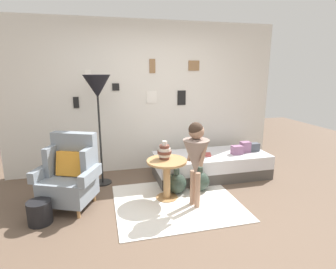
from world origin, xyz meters
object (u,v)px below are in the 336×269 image
side_table (167,171)px  demijohn_far (200,181)px  demijohn_near (176,183)px  daybed (211,165)px  person_child (196,154)px  book_on_daybed (204,154)px  armchair (70,174)px  vase_striped (164,152)px  floor_lamp (97,90)px  magazine_basket (40,212)px

side_table → demijohn_far: size_ratio=1.52×
side_table → demijohn_near: 0.34m
daybed → demijohn_far: (-0.39, -0.49, -0.05)m
person_child → demijohn_near: bearing=106.4°
side_table → book_on_daybed: 0.96m
armchair → daybed: armchair is taller
demijohn_near → demijohn_far: bearing=-0.1°
demijohn_near → demijohn_far: (0.37, -0.00, -0.00)m
vase_striped → demijohn_near: (0.20, 0.07, -0.52)m
daybed → vase_striped: (-0.95, -0.56, 0.48)m
book_on_daybed → demijohn_far: bearing=-118.1°
demijohn_near → floor_lamp: bearing=148.7°
floor_lamp → demijohn_far: size_ratio=4.53×
book_on_daybed → demijohn_near: size_ratio=0.57×
armchair → person_child: (1.59, -0.44, 0.30)m
armchair → person_child: size_ratio=0.85×
vase_striped → floor_lamp: bearing=140.2°
side_table → person_child: person_child is taller
demijohn_far → floor_lamp: bearing=155.7°
floor_lamp → vase_striped: bearing=-39.8°
vase_striped → book_on_daybed: size_ratio=1.17×
daybed → floor_lamp: 2.22m
armchair → daybed: size_ratio=0.51×
armchair → demijohn_near: armchair is taller
person_child → magazine_basket: bearing=178.2°
floor_lamp → demijohn_near: 1.81m
armchair → daybed: 2.27m
vase_striped → person_child: 0.49m
side_table → magazine_basket: size_ratio=2.05×
side_table → demijohn_far: side_table is taller
armchair → person_child: person_child is taller
side_table → vase_striped: (-0.02, 0.06, 0.27)m
side_table → magazine_basket: bearing=-171.3°
vase_striped → book_on_daybed: bearing=32.5°
demijohn_far → magazine_basket: (-2.16, -0.38, -0.01)m
armchair → vase_striped: 1.29m
vase_striped → armchair: bearing=176.8°
floor_lamp → side_table: bearing=-41.4°
floor_lamp → demijohn_far: 2.05m
armchair → book_on_daybed: (2.06, 0.44, -0.02)m
daybed → floor_lamp: size_ratio=1.11×
daybed → person_child: bearing=-124.0°
armchair → demijohn_far: armchair is taller
daybed → side_table: size_ratio=3.32×
armchair → side_table: bearing=-5.8°
side_table → person_child: (0.31, -0.31, 0.33)m
demijohn_near → armchair: bearing=-180.0°
daybed → side_table: side_table is taller
person_child → book_on_daybed: size_ratio=5.22×
demijohn_near → magazine_basket: demijohn_near is taller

